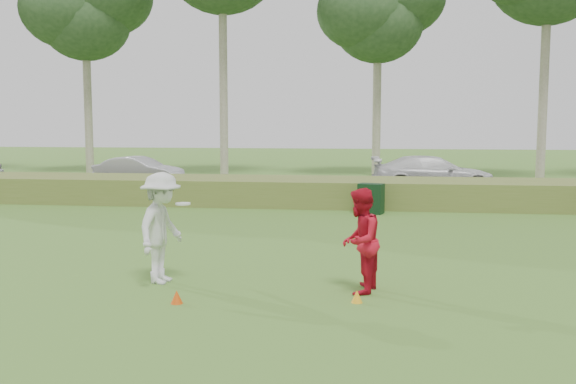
# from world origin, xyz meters

# --- Properties ---
(ground) EXTENTS (120.00, 120.00, 0.00)m
(ground) POSITION_xyz_m (0.00, 0.00, 0.00)
(ground) COLOR #3C6D24
(ground) RESTS_ON ground
(reed_strip) EXTENTS (80.00, 3.00, 0.90)m
(reed_strip) POSITION_xyz_m (0.00, 12.00, 0.45)
(reed_strip) COLOR #576A2A
(reed_strip) RESTS_ON ground
(park_road) EXTENTS (80.00, 6.00, 0.06)m
(park_road) POSITION_xyz_m (0.00, 17.00, 0.03)
(park_road) COLOR #2D2D2D
(park_road) RESTS_ON ground
(tree_2) EXTENTS (6.50, 6.50, 12.00)m
(tree_2) POSITION_xyz_m (-14.00, 24.00, 8.97)
(tree_2) COLOR gray
(tree_2) RESTS_ON ground
(tree_4) EXTENTS (6.24, 6.24, 11.50)m
(tree_4) POSITION_xyz_m (2.00, 24.50, 8.59)
(tree_4) COLOR gray
(tree_4) RESTS_ON ground
(player_white) EXTENTS (1.00, 1.38, 1.99)m
(player_white) POSITION_xyz_m (-1.82, 0.61, 0.99)
(player_white) COLOR silver
(player_white) RESTS_ON ground
(player_red) EXTENTS (0.84, 0.99, 1.78)m
(player_red) POSITION_xyz_m (1.71, 0.39, 0.89)
(player_red) COLOR red
(player_red) RESTS_ON ground
(cone_orange) EXTENTS (0.19, 0.19, 0.21)m
(cone_orange) POSITION_xyz_m (-1.15, -0.66, 0.11)
(cone_orange) COLOR #DB490B
(cone_orange) RESTS_ON ground
(cone_yellow) EXTENTS (0.18, 0.18, 0.20)m
(cone_yellow) POSITION_xyz_m (1.69, -0.23, 0.10)
(cone_yellow) COLOR #EFA619
(cone_yellow) RESTS_ON ground
(utility_cabinet) EXTENTS (0.87, 0.67, 0.95)m
(utility_cabinet) POSITION_xyz_m (1.84, 9.94, 0.48)
(utility_cabinet) COLOR black
(utility_cabinet) RESTS_ON ground
(car_mid) EXTENTS (4.14, 2.02, 1.31)m
(car_mid) POSITION_xyz_m (-8.34, 16.68, 0.71)
(car_mid) COLOR #BDBCC1
(car_mid) RESTS_ON park_road
(car_right) EXTENTS (5.11, 2.37, 1.45)m
(car_right) POSITION_xyz_m (4.31, 16.31, 0.78)
(car_right) COLOR silver
(car_right) RESTS_ON park_road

